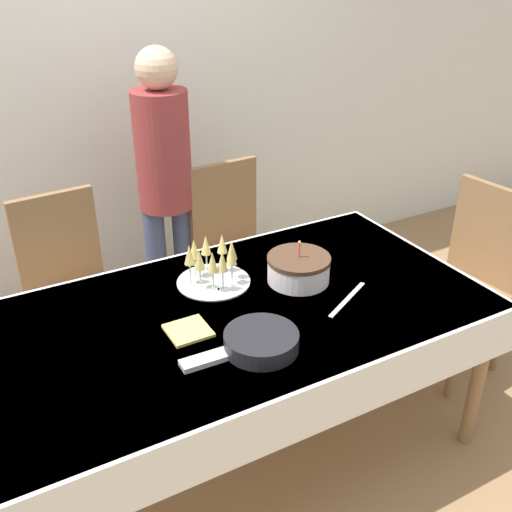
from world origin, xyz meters
TOP-DOWN VIEW (x-y plane):
  - ground_plane at (0.00, 0.00)m, footprint 12.00×12.00m
  - wall_back at (0.00, 1.56)m, footprint 8.00×0.05m
  - dining_table at (0.00, 0.00)m, footprint 2.00×1.06m
  - dining_chair_far_left at (-0.45, 0.85)m, footprint 0.45×0.45m
  - dining_chair_far_right at (0.44, 0.85)m, footprint 0.45×0.45m
  - dining_chair_right_end at (1.32, 0.01)m, footprint 0.46×0.46m
  - birthday_cake at (0.34, 0.07)m, footprint 0.26×0.26m
  - champagne_tray at (0.02, 0.23)m, footprint 0.31×0.31m
  - plate_stack_main at (-0.03, -0.27)m, footprint 0.26×0.26m
  - cake_knife at (0.43, -0.16)m, footprint 0.27×0.16m
  - fork_pile at (-0.23, -0.24)m, footprint 0.17×0.07m
  - napkin_pile at (-0.21, -0.05)m, footprint 0.15×0.15m
  - person_standing at (0.13, 1.01)m, footprint 0.28×0.28m

SIDE VIEW (x-z plane):
  - ground_plane at x=0.00m, z-range 0.00..0.00m
  - dining_chair_far_left at x=-0.45m, z-range 0.05..1.01m
  - dining_chair_far_right at x=0.44m, z-range 0.05..1.01m
  - dining_chair_right_end at x=1.32m, z-range 0.05..1.01m
  - dining_table at x=0.00m, z-range 0.27..1.00m
  - cake_knife at x=0.43m, z-range 0.73..0.73m
  - napkin_pile at x=-0.21m, z-range 0.73..0.74m
  - fork_pile at x=-0.23m, z-range 0.73..0.75m
  - plate_stack_main at x=-0.03m, z-range 0.73..0.79m
  - birthday_cake at x=0.34m, z-range 0.69..0.88m
  - champagne_tray at x=0.02m, z-range 0.74..0.92m
  - person_standing at x=0.13m, z-range 0.16..1.72m
  - wall_back at x=0.00m, z-range 0.00..2.70m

